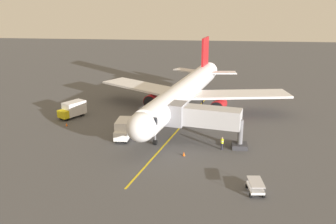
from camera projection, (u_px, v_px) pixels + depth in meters
name	position (u px, v px, depth m)	size (l,w,h in m)	color
ground_plane	(183.00, 111.00, 64.86)	(220.00, 220.00, 0.00)	#4C4C4F
apron_lead_in_line	(180.00, 127.00, 56.45)	(0.24, 40.00, 0.01)	yellow
airplane	(184.00, 92.00, 61.20)	(34.05, 40.05, 11.50)	white
jet_bridge	(199.00, 117.00, 49.43)	(11.51, 5.00, 5.40)	#B7B7BC
ground_crew_marshaller	(222.00, 143.00, 48.07)	(0.38, 0.46, 1.71)	#23232D
box_truck_near_nose	(72.00, 109.00, 60.81)	(4.03, 4.95, 2.62)	yellow
box_truck_portside	(124.00, 129.00, 51.73)	(2.09, 4.65, 2.62)	white
baggage_cart_starboard_side	(255.00, 187.00, 37.46)	(1.78, 2.73, 1.27)	white
safety_cone_nose_left	(184.00, 154.00, 46.30)	(0.32, 0.32, 0.55)	#F2590F
safety_cone_nose_right	(67.00, 124.00, 57.02)	(0.32, 0.32, 0.55)	#F2590F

